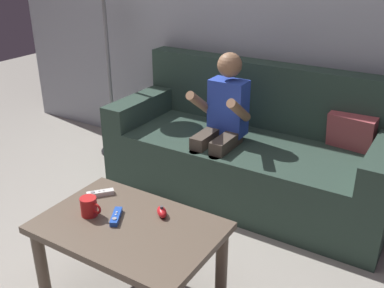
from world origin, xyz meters
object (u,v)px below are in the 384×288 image
(coffee_table, at_px, (130,238))
(coffee_mug, at_px, (90,206))
(nunchuk_red, at_px, (162,212))
(game_remote_white_far_corner, at_px, (100,193))
(couch, at_px, (251,153))
(game_remote_blue_near_edge, at_px, (116,217))
(person_seated_on_couch, at_px, (221,121))

(coffee_table, distance_m, coffee_mug, 0.25)
(nunchuk_red, xyz_separation_m, game_remote_white_far_corner, (-0.38, -0.01, -0.01))
(couch, height_order, nunchuk_red, couch)
(couch, relative_size, nunchuk_red, 20.35)
(game_remote_blue_near_edge, bearing_deg, coffee_table, -4.79)
(person_seated_on_couch, xyz_separation_m, game_remote_blue_near_edge, (0.03, -1.11, -0.11))
(person_seated_on_couch, height_order, coffee_table, person_seated_on_couch)
(couch, xyz_separation_m, nunchuk_red, (0.05, -1.16, 0.17))
(person_seated_on_couch, bearing_deg, coffee_mug, -94.93)
(coffee_mug, bearing_deg, nunchuk_red, 30.51)
(couch, xyz_separation_m, person_seated_on_couch, (-0.15, -0.19, 0.27))
(coffee_table, height_order, game_remote_blue_near_edge, game_remote_blue_near_edge)
(person_seated_on_couch, bearing_deg, nunchuk_red, -78.43)
(nunchuk_red, relative_size, game_remote_white_far_corner, 0.73)
(person_seated_on_couch, relative_size, game_remote_blue_near_edge, 7.35)
(game_remote_blue_near_edge, distance_m, game_remote_white_far_corner, 0.25)
(couch, relative_size, person_seated_on_couch, 1.90)
(coffee_mug, bearing_deg, game_remote_white_far_corner, 117.66)
(couch, xyz_separation_m, game_remote_white_far_corner, (-0.33, -1.18, 0.16))
(game_remote_blue_near_edge, distance_m, coffee_mug, 0.14)
(game_remote_blue_near_edge, xyz_separation_m, game_remote_white_far_corner, (-0.21, 0.12, 0.00))
(person_seated_on_couch, bearing_deg, game_remote_blue_near_edge, -88.44)
(coffee_table, xyz_separation_m, nunchuk_red, (0.09, 0.15, 0.10))
(coffee_table, bearing_deg, game_remote_blue_near_edge, 175.21)
(person_seated_on_couch, height_order, coffee_mug, person_seated_on_couch)
(nunchuk_red, height_order, coffee_mug, coffee_mug)
(coffee_table, bearing_deg, couch, 88.44)
(coffee_table, xyz_separation_m, game_remote_white_far_corner, (-0.30, 0.13, 0.09))
(person_seated_on_couch, distance_m, nunchuk_red, 1.00)
(game_remote_blue_near_edge, distance_m, nunchuk_red, 0.22)
(game_remote_white_far_corner, distance_m, coffee_mug, 0.19)
(couch, xyz_separation_m, coffee_mug, (-0.25, -1.34, 0.19))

